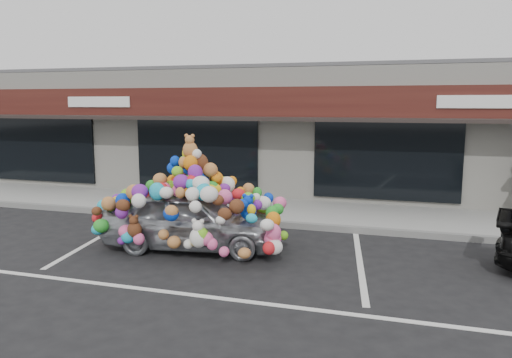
% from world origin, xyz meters
% --- Properties ---
extents(ground, '(90.00, 90.00, 0.00)m').
position_xyz_m(ground, '(0.00, 0.00, 0.00)').
color(ground, black).
rests_on(ground, ground).
extents(shop_building, '(24.00, 7.20, 4.31)m').
position_xyz_m(shop_building, '(0.00, 8.44, 2.16)').
color(shop_building, white).
rests_on(shop_building, ground).
extents(sidewalk, '(26.00, 3.00, 0.15)m').
position_xyz_m(sidewalk, '(0.00, 4.00, 0.07)').
color(sidewalk, gray).
rests_on(sidewalk, ground).
extents(kerb, '(26.00, 0.18, 0.16)m').
position_xyz_m(kerb, '(0.00, 2.50, 0.07)').
color(kerb, slate).
rests_on(kerb, ground).
extents(parking_stripe_left, '(0.73, 4.37, 0.01)m').
position_xyz_m(parking_stripe_left, '(-3.20, 0.20, 0.00)').
color(parking_stripe_left, silver).
rests_on(parking_stripe_left, ground).
extents(parking_stripe_mid, '(0.73, 4.37, 0.01)m').
position_xyz_m(parking_stripe_mid, '(2.80, 0.20, 0.00)').
color(parking_stripe_mid, silver).
rests_on(parking_stripe_mid, ground).
extents(lane_line, '(14.00, 0.12, 0.01)m').
position_xyz_m(lane_line, '(2.00, -2.30, 0.00)').
color(lane_line, silver).
rests_on(lane_line, ground).
extents(toy_car, '(2.77, 4.25, 2.36)m').
position_xyz_m(toy_car, '(-0.75, 0.13, 0.80)').
color(toy_car, '#B7BDC3').
rests_on(toy_car, ground).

